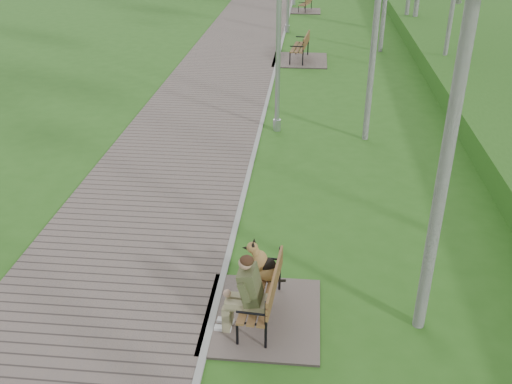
% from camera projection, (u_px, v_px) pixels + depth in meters
% --- Properties ---
extents(ground, '(120.00, 120.00, 0.00)m').
position_uv_depth(ground, '(220.00, 291.00, 8.88)').
color(ground, '#2E611C').
rests_on(ground, ground).
extents(walkway, '(3.50, 67.00, 0.04)m').
position_uv_depth(walkway, '(252.00, 19.00, 27.97)').
color(walkway, '#6D5E58').
rests_on(walkway, ground).
extents(kerb, '(0.10, 67.00, 0.05)m').
position_uv_depth(kerb, '(288.00, 20.00, 27.81)').
color(kerb, '#999993').
rests_on(kerb, ground).
extents(bench_main, '(1.67, 1.86, 1.46)m').
position_uv_depth(bench_main, '(256.00, 296.00, 8.12)').
color(bench_main, '#6D5E58').
rests_on(bench_main, ground).
extents(bench_second, '(1.98, 2.20, 1.21)m').
position_uv_depth(bench_second, '(299.00, 55.00, 21.01)').
color(bench_second, '#6D5E58').
rests_on(bench_second, ground).
extents(bench_third, '(1.54, 1.71, 0.95)m').
position_uv_depth(bench_third, '(305.00, 8.00, 29.82)').
color(bench_third, '#6D5E58').
rests_on(bench_third, ground).
extents(lamp_post_near, '(0.20, 0.20, 5.23)m').
position_uv_depth(lamp_post_near, '(278.00, 36.00, 13.76)').
color(lamp_post_near, '#A1A3A9').
rests_on(lamp_post_near, ground).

